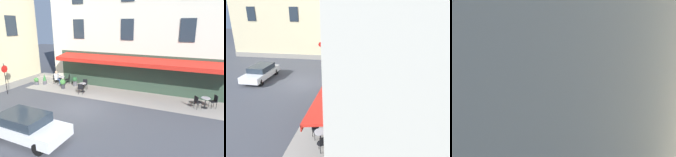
{
  "view_description": "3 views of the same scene",
  "coord_description": "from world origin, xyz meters",
  "views": [
    {
      "loc": [
        -7.09,
        10.78,
        5.63
      ],
      "look_at": [
        -0.68,
        -4.08,
        1.15
      ],
      "focal_mm": 31.58,
      "sensor_mm": 36.0,
      "label": 1
    },
    {
      "loc": [
        -16.47,
        -5.59,
        6.93
      ],
      "look_at": [
        -1.26,
        -3.28,
        1.1
      ],
      "focal_mm": 32.7,
      "sensor_mm": 36.0,
      "label": 2
    },
    {
      "loc": [
        7.43,
        -9.09,
        4.27
      ],
      "look_at": [
        -1.42,
        -2.7,
        1.52
      ],
      "focal_mm": 29.74,
      "sensor_mm": 36.0,
      "label": 3
    }
  ],
  "objects": [
    {
      "name": "potted_plant_mid_terrace",
      "position": [
        3.71,
        -3.06,
        0.51
      ],
      "size": [
        0.51,
        0.51,
        0.87
      ],
      "color": "#2D2D33",
      "rests_on": "ground_plane"
    },
    {
      "name": "parked_car_white",
      "position": [
        0.39,
        4.31,
        0.71
      ],
      "size": [
        4.34,
        1.9,
        1.33
      ],
      "color": "silver",
      "rests_on": "ground_plane"
    },
    {
      "name": "potted_plant_by_steps",
      "position": [
        3.18,
        -4.19,
        0.45
      ],
      "size": [
        0.45,
        0.45,
        0.85
      ],
      "color": "#4C4C51",
      "rests_on": "ground_plane"
    },
    {
      "name": "cafe_table_far_end",
      "position": [
        -8.0,
        -3.39,
        0.49
      ],
      "size": [
        0.6,
        0.6,
        0.75
      ],
      "color": "black",
      "rests_on": "ground_plane"
    },
    {
      "name": "seated_patron_in_white",
      "position": [
        5.02,
        -3.98,
        0.7
      ],
      "size": [
        0.61,
        0.65,
        1.31
      ],
      "color": "navy",
      "rests_on": "ground_plane"
    },
    {
      "name": "cafe_chair_black_by_window",
      "position": [
        -11.69,
        -4.44,
        0.55
      ],
      "size": [
        0.43,
        0.43,
        0.91
      ],
      "color": "black",
      "rests_on": "ground_plane"
    },
    {
      "name": "sidewalk_cafe_terrace",
      "position": [
        -3.25,
        -3.4,
        0.0
      ],
      "size": [
        20.5,
        3.2,
        0.01
      ],
      "primitive_type": "cube",
      "color": "gray",
      "rests_on": "ground_plane"
    },
    {
      "name": "seated_companion_in_blue",
      "position": [
        -11.67,
        -4.22,
        0.71
      ],
      "size": [
        0.69,
        0.59,
        1.34
      ],
      "color": "navy",
      "rests_on": "ground_plane"
    },
    {
      "name": "cafe_table_mid_terrace",
      "position": [
        4.61,
        -4.08,
        0.49
      ],
      "size": [
        0.6,
        0.6,
        0.75
      ],
      "color": "black",
      "rests_on": "ground_plane"
    },
    {
      "name": "cafe_chair_black_corner_right",
      "position": [
        -8.57,
        -3.67,
        0.55
      ],
      "size": [
        0.54,
        0.54,
        0.91
      ],
      "color": "black",
      "rests_on": "ground_plane"
    },
    {
      "name": "cafe_chair_black_kerbside",
      "position": [
        1.41,
        -2.38,
        0.55
      ],
      "size": [
        0.5,
        0.5,
        0.91
      ],
      "color": "black",
      "rests_on": "ground_plane"
    },
    {
      "name": "cafe_table_near_entrance",
      "position": [
        1.59,
        -2.99,
        0.49
      ],
      "size": [
        0.6,
        0.6,
        0.75
      ],
      "color": "black",
      "rests_on": "ground_plane"
    },
    {
      "name": "cafe_chair_black_near_door",
      "position": [
        4.05,
        -4.37,
        0.55
      ],
      "size": [
        0.54,
        0.54,
        0.91
      ],
      "color": "black",
      "rests_on": "ground_plane"
    },
    {
      "name": "cafe_chair_black_facing_street",
      "position": [
        1.73,
        -3.6,
        0.55
      ],
      "size": [
        0.48,
        0.48,
        0.91
      ],
      "color": "black",
      "rests_on": "ground_plane"
    },
    {
      "name": "cafe_chair_black_back_row",
      "position": [
        -7.48,
        -3.02,
        0.55
      ],
      "size": [
        0.56,
        0.56,
        0.91
      ],
      "color": "black",
      "rests_on": "ground_plane"
    },
    {
      "name": "ground_plane",
      "position": [
        0.0,
        0.0,
        0.0
      ],
      "size": [
        70.0,
        70.0,
        0.0
      ],
      "primitive_type": "plane",
      "color": "#42444C"
    },
    {
      "name": "cafe_table_streetside",
      "position": [
        -11.64,
        -3.81,
        0.49
      ],
      "size": [
        0.6,
        0.6,
        0.75
      ],
      "color": "black",
      "rests_on": "ground_plane"
    },
    {
      "name": "cafe_chair_black_under_awning",
      "position": [
        -11.6,
        -3.18,
        0.55
      ],
      "size": [
        0.42,
        0.42,
        0.91
      ],
      "color": "black",
      "rests_on": "ground_plane"
    }
  ]
}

